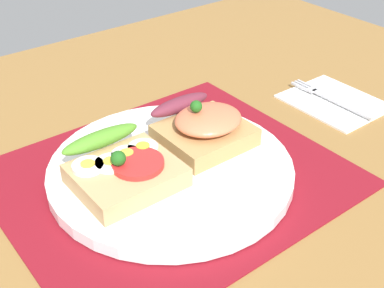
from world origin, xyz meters
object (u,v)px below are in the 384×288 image
Objects in this scene: plate at (171,170)px; sandwich_egg_tomato at (123,168)px; napkin at (332,100)px; fork at (328,97)px; sandwich_salmon at (203,126)px.

sandwich_egg_tomato reaches higher than plate.
plate is at bearing -7.74° from sandwich_egg_tomato.
napkin is 0.77cm from fork.
sandwich_salmon is at bearing 177.17° from napkin.
fork is (-0.56, 0.27, 0.46)cm from napkin.
plate is at bearing -165.61° from sandwich_salmon.
napkin is at bearing -25.21° from fork.
fork reaches higher than napkin.
sandwich_egg_tomato reaches higher than napkin.
plate is at bearing -178.69° from fork.
sandwich_egg_tomato is at bearing 179.78° from fork.
napkin is (34.19, -0.39, -3.04)cm from sandwich_egg_tomato.
sandwich_egg_tomato is 33.72cm from fork.
sandwich_salmon reaches higher than fork.
plate is 2.64× the size of sandwich_salmon.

